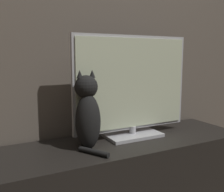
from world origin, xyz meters
TOP-DOWN VIEW (x-y plane):
  - wall_back at (0.00, 1.22)m, footprint 4.80×0.05m
  - tv_stand at (0.00, 0.93)m, footprint 1.59×0.49m
  - tv at (0.09, 1.00)m, footprint 0.80×0.22m
  - cat at (-0.25, 0.91)m, footprint 0.15×0.28m

SIDE VIEW (x-z plane):
  - tv_stand at x=0.00m, z-range 0.00..0.46m
  - cat at x=-0.25m, z-range 0.45..0.89m
  - tv at x=0.09m, z-range 0.46..1.10m
  - wall_back at x=0.00m, z-range 0.00..2.60m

